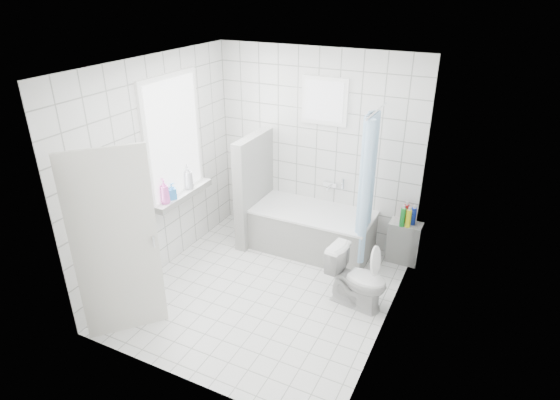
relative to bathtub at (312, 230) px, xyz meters
The scene contains 19 objects.
ground 1.17m from the bathtub, 96.74° to the right, with size 3.00×3.00×0.00m, color white.
ceiling 2.57m from the bathtub, 96.74° to the right, with size 3.00×3.00×0.00m, color white.
wall_back 1.09m from the bathtub, 109.52° to the left, with size 2.80×0.02×2.60m, color white.
wall_front 2.82m from the bathtub, 92.90° to the right, with size 2.80×0.02×2.60m, color white.
wall_left 2.15m from the bathtub, 143.73° to the right, with size 0.02×3.00×2.60m, color white.
wall_right 1.97m from the bathtub, 41.60° to the right, with size 0.02×3.00×2.60m, color white.
window_left 2.15m from the bathtub, 150.99° to the right, with size 0.01×0.90×1.40m, color white.
window_back 1.69m from the bathtub, 95.70° to the left, with size 0.50×0.01×0.50m, color white.
window_sill 1.76m from the bathtub, 150.24° to the right, with size 0.18×1.02×0.08m, color white.
door 2.66m from the bathtub, 115.87° to the right, with size 0.04×0.80×2.00m, color silver.
bathtub is the anchor object (origin of this frame).
partition_wall 0.97m from the bathtub, behind, with size 0.15×0.85×1.50m, color white.
tiled_ledge 1.19m from the bathtub, 12.35° to the left, with size 0.40×0.24×0.55m, color white.
toilet 1.25m from the bathtub, 44.06° to the right, with size 0.38×0.67×0.68m, color white.
curtain_rod 1.86m from the bathtub, ahead, with size 0.02×0.02×0.80m, color silver.
shower_curtain 1.10m from the bathtub, 12.02° to the right, with size 0.14×0.48×1.78m, color #458FCD, non-canonical shape.
tub_faucet 0.66m from the bathtub, 73.38° to the left, with size 0.18×0.06×0.06m, color silver.
sill_bottles 1.88m from the bathtub, 146.54° to the right, with size 0.17×0.64×0.32m.
ledge_bottles 1.25m from the bathtub, 10.41° to the left, with size 0.17×0.19×0.24m.
Camera 1 is at (2.15, -3.96, 3.35)m, focal length 30.00 mm.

